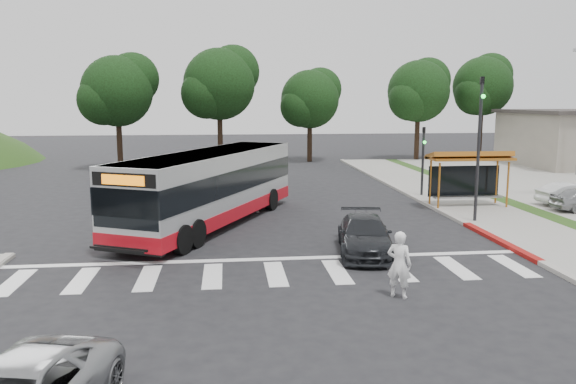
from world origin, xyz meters
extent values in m
plane|color=black|center=(0.00, 0.00, 0.00)|extent=(140.00, 140.00, 0.00)
cube|color=gray|center=(11.00, 8.00, 0.06)|extent=(4.00, 40.00, 0.12)
cube|color=#9E9991|center=(9.00, 8.00, 0.07)|extent=(0.30, 40.00, 0.15)
cube|color=maroon|center=(9.00, -2.00, 0.08)|extent=(0.32, 6.00, 0.15)
cube|color=silver|center=(0.00, -5.00, 0.01)|extent=(18.00, 2.60, 0.01)
cylinder|color=#A45E1B|center=(9.00, 4.40, 1.27)|extent=(0.10, 0.10, 2.30)
cylinder|color=#A45E1B|center=(12.60, 4.40, 1.27)|extent=(0.10, 0.10, 2.30)
cylinder|color=#A45E1B|center=(9.00, 5.60, 1.27)|extent=(0.10, 0.10, 2.30)
cylinder|color=#A45E1B|center=(12.60, 5.60, 1.27)|extent=(0.10, 0.10, 2.30)
cube|color=#A45E1B|center=(10.80, 5.00, 2.57)|extent=(4.20, 1.60, 0.12)
cube|color=#A45E1B|center=(10.80, 5.05, 2.72)|extent=(4.20, 1.32, 0.51)
cube|color=black|center=(10.80, 5.60, 1.32)|extent=(3.80, 0.06, 1.60)
cube|color=gray|center=(10.80, 5.00, 0.57)|extent=(3.60, 0.40, 0.08)
cylinder|color=black|center=(9.60, 1.50, 3.25)|extent=(0.14, 0.14, 6.50)
imported|color=black|center=(9.60, 1.50, 6.00)|extent=(0.16, 0.20, 1.00)
sphere|color=#19E533|center=(9.60, 1.32, 5.65)|extent=(0.18, 0.18, 0.18)
cylinder|color=black|center=(9.60, 8.50, 2.00)|extent=(0.14, 0.14, 4.00)
imported|color=black|center=(9.60, 8.50, 3.50)|extent=(0.16, 0.20, 1.00)
sphere|color=#19E533|center=(9.60, 8.32, 3.15)|extent=(0.18, 0.18, 0.18)
cylinder|color=black|center=(16.00, 28.00, 2.30)|extent=(0.44, 0.44, 4.40)
sphere|color=black|center=(16.00, 28.00, 6.30)|extent=(5.60, 5.60, 5.60)
sphere|color=black|center=(17.12, 28.84, 7.30)|extent=(4.20, 4.20, 4.20)
sphere|color=black|center=(15.02, 27.30, 5.60)|extent=(3.92, 3.92, 3.92)
cylinder|color=black|center=(23.00, 30.00, 2.42)|extent=(0.44, 0.44, 4.84)
sphere|color=black|center=(23.00, 30.00, 6.82)|extent=(5.60, 5.60, 5.60)
sphere|color=black|center=(24.12, 30.84, 7.92)|extent=(4.20, 4.20, 4.20)
sphere|color=black|center=(22.02, 29.30, 6.05)|extent=(3.92, 3.92, 3.92)
cylinder|color=black|center=(-2.00, 26.00, 2.42)|extent=(0.44, 0.44, 4.84)
sphere|color=black|center=(-2.00, 26.00, 6.82)|extent=(6.00, 6.00, 6.00)
sphere|color=black|center=(-0.80, 26.90, 7.92)|extent=(4.50, 4.50, 4.50)
sphere|color=black|center=(-3.05, 25.25, 6.05)|extent=(4.20, 4.20, 4.20)
cylinder|color=black|center=(6.00, 28.00, 1.98)|extent=(0.44, 0.44, 3.96)
sphere|color=black|center=(6.00, 28.00, 5.58)|extent=(5.20, 5.20, 5.20)
sphere|color=black|center=(7.04, 28.78, 6.48)|extent=(3.90, 3.90, 3.90)
sphere|color=black|center=(5.09, 27.35, 4.95)|extent=(3.64, 3.64, 3.64)
cylinder|color=black|center=(-10.00, 24.00, 2.20)|extent=(0.44, 0.44, 4.40)
sphere|color=black|center=(-10.00, 24.00, 6.20)|extent=(5.60, 5.60, 5.60)
sphere|color=black|center=(-8.88, 24.84, 7.20)|extent=(4.20, 4.20, 4.20)
sphere|color=black|center=(-10.98, 23.30, 5.50)|extent=(3.92, 3.92, 3.92)
imported|color=white|center=(3.25, -7.50, 0.95)|extent=(0.83, 0.76, 1.90)
imported|color=black|center=(3.43, -2.86, 0.66)|extent=(2.57, 4.79, 1.32)
imported|color=silver|center=(16.28, 4.74, 0.67)|extent=(3.56, 1.48, 1.15)
camera|label=1|loc=(-1.50, -22.20, 5.48)|focal=35.00mm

